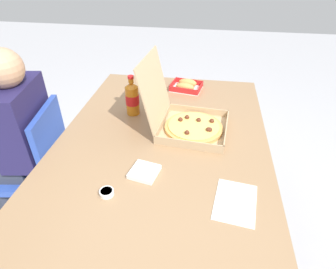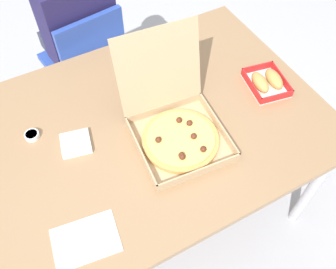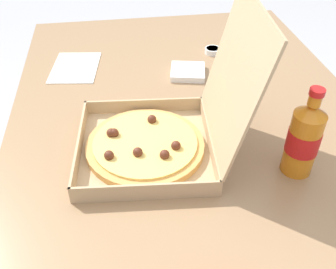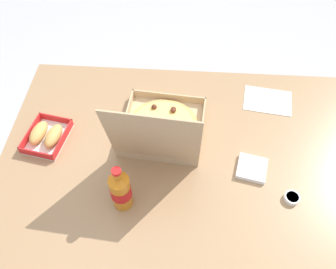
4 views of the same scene
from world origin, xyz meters
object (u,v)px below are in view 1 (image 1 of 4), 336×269
(chair, at_px, (37,163))
(dipping_sauce_cup, at_px, (107,192))
(cola_bottle, at_px, (132,98))
(napkin_pile, at_px, (144,172))
(diner_person, at_px, (16,134))
(pizza_box_open, at_px, (187,121))
(paper_menu, at_px, (235,202))
(bread_side_box, at_px, (186,86))

(chair, distance_m, dipping_sauce_cup, 0.77)
(cola_bottle, height_order, napkin_pile, cola_bottle)
(cola_bottle, xyz_separation_m, dipping_sauce_cup, (-0.61, -0.05, -0.08))
(diner_person, distance_m, dipping_sauce_cup, 0.77)
(pizza_box_open, height_order, dipping_sauce_cup, pizza_box_open)
(paper_menu, bearing_deg, diner_person, 80.23)
(diner_person, height_order, paper_menu, diner_person)
(napkin_pile, bearing_deg, dipping_sauce_cup, 139.19)
(bread_side_box, height_order, napkin_pile, bread_side_box)
(cola_bottle, xyz_separation_m, paper_menu, (-0.58, -0.54, -0.09))
(diner_person, distance_m, napkin_pile, 0.82)
(bread_side_box, distance_m, dipping_sauce_cup, 0.99)
(chair, relative_size, paper_menu, 3.95)
(diner_person, distance_m, paper_menu, 1.20)
(paper_menu, relative_size, napkin_pile, 1.91)
(napkin_pile, bearing_deg, chair, 69.21)
(chair, height_order, paper_menu, chair)
(diner_person, xyz_separation_m, pizza_box_open, (0.10, -0.91, 0.11))
(pizza_box_open, bearing_deg, dipping_sauce_cup, 152.34)
(pizza_box_open, xyz_separation_m, napkin_pile, (-0.36, 0.14, -0.04))
(chair, height_order, dipping_sauce_cup, chair)
(paper_menu, xyz_separation_m, napkin_pile, (0.10, 0.37, 0.01))
(diner_person, xyz_separation_m, bread_side_box, (0.57, -0.86, 0.08))
(cola_bottle, bearing_deg, chair, 110.81)
(pizza_box_open, height_order, bread_side_box, pizza_box_open)
(diner_person, height_order, cola_bottle, diner_person)
(bread_side_box, relative_size, cola_bottle, 0.95)
(chair, bearing_deg, diner_person, 98.41)
(diner_person, relative_size, napkin_pile, 10.46)
(dipping_sauce_cup, bearing_deg, pizza_box_open, -27.66)
(napkin_pile, bearing_deg, pizza_box_open, -21.62)
(chair, relative_size, diner_person, 0.72)
(pizza_box_open, xyz_separation_m, bread_side_box, (0.47, 0.05, -0.02))
(chair, height_order, bread_side_box, chair)
(pizza_box_open, distance_m, cola_bottle, 0.34)
(cola_bottle, distance_m, dipping_sauce_cup, 0.62)
(paper_menu, bearing_deg, pizza_box_open, 34.00)
(chair, xyz_separation_m, cola_bottle, (0.21, -0.54, 0.36))
(pizza_box_open, xyz_separation_m, paper_menu, (-0.46, -0.23, -0.05))
(diner_person, relative_size, paper_menu, 5.48)
(cola_bottle, bearing_deg, paper_menu, -137.14)
(chair, xyz_separation_m, pizza_box_open, (0.09, -0.85, 0.31))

